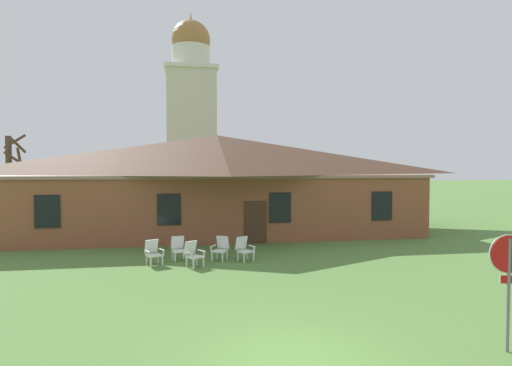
{
  "coord_description": "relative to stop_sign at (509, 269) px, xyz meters",
  "views": [
    {
      "loc": [
        -2.09,
        -7.9,
        3.78
      ],
      "look_at": [
        0.67,
        8.02,
        3.17
      ],
      "focal_mm": 30.11,
      "sensor_mm": 36.0,
      "label": 1
    }
  ],
  "objects": [
    {
      "name": "lawn_chair_right_end",
      "position": [
        -4.09,
        9.38,
        -1.21
      ],
      "size": [
        0.81,
        0.85,
        0.96
      ],
      "color": "white",
      "rests_on": "ground"
    },
    {
      "name": "ground_plane",
      "position": [
        -4.45,
        0.26,
        -1.7
      ],
      "size": [
        200.0,
        200.0,
        0.0
      ],
      "primitive_type": "plane",
      "color": "#517A38"
    },
    {
      "name": "bare_tree_beside_building",
      "position": [
        -17.07,
        21.16,
        1.48
      ],
      "size": [
        1.81,
        1.78,
        5.86
      ],
      "color": "brown",
      "rests_on": "ground"
    },
    {
      "name": "lawn_chair_by_porch",
      "position": [
        -7.65,
        9.25,
        -1.21
      ],
      "size": [
        0.8,
        0.84,
        0.96
      ],
      "color": "silver",
      "rests_on": "ground"
    },
    {
      "name": "lawn_chair_left_end",
      "position": [
        -6.14,
        8.69,
        -1.21
      ],
      "size": [
        0.85,
        0.87,
        0.96
      ],
      "color": "silver",
      "rests_on": "ground"
    },
    {
      "name": "stop_sign",
      "position": [
        0.0,
        0.0,
        0.0
      ],
      "size": [
        0.8,
        0.18,
        2.42
      ],
      "color": "slate",
      "rests_on": "ground"
    },
    {
      "name": "lawn_chair_near_door",
      "position": [
        -6.69,
        9.94,
        -1.21
      ],
      "size": [
        0.74,
        0.78,
        0.96
      ],
      "color": "white",
      "rests_on": "ground"
    },
    {
      "name": "lawn_chair_middle",
      "position": [
        -5.0,
        9.65,
        -1.21
      ],
      "size": [
        0.83,
        0.86,
        0.96
      ],
      "color": "white",
      "rests_on": "ground"
    },
    {
      "name": "brick_building",
      "position": [
        -4.45,
        18.08,
        1.18
      ],
      "size": [
        22.51,
        10.4,
        5.67
      ],
      "color": "brown",
      "rests_on": "ground"
    },
    {
      "name": "dome_tower",
      "position": [
        -5.55,
        36.45,
        7.16
      ],
      "size": [
        5.18,
        5.18,
        19.38
      ],
      "color": "beige",
      "rests_on": "ground"
    }
  ]
}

